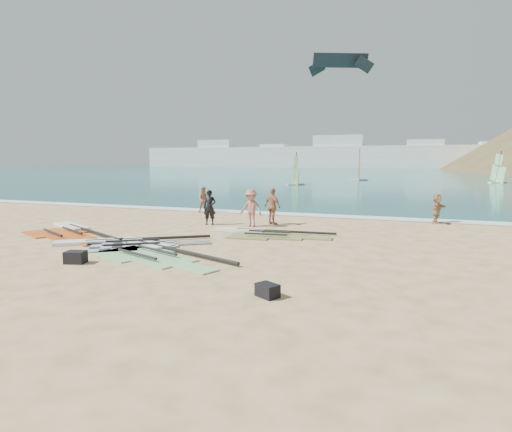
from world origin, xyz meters
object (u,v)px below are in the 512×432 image
(rig_grey, at_px, (120,243))
(person_wetsuit, at_px, (210,207))
(gear_bag_far, at_px, (267,290))
(beachgoer_back, at_px, (273,206))
(gear_bag_near, at_px, (76,257))
(rig_red, at_px, (70,231))
(rig_orange, at_px, (260,233))
(rig_green, at_px, (151,251))
(beachgoer_right, at_px, (437,209))
(beachgoer_mid, at_px, (251,208))
(beachgoer_left, at_px, (204,200))

(rig_grey, xyz_separation_m, person_wetsuit, (0.99, 5.67, 0.81))
(gear_bag_far, height_order, beachgoer_back, beachgoer_back)
(person_wetsuit, relative_size, beachgoer_back, 0.95)
(gear_bag_near, height_order, beachgoer_back, beachgoer_back)
(rig_red, bearing_deg, person_wetsuit, 66.77)
(rig_orange, height_order, person_wetsuit, person_wetsuit)
(rig_grey, height_order, person_wetsuit, person_wetsuit)
(gear_bag_far, distance_m, beachgoer_back, 11.27)
(rig_grey, relative_size, rig_green, 0.94)
(rig_red, bearing_deg, beachgoer_right, 55.30)
(rig_red, xyz_separation_m, beachgoer_mid, (7.01, 4.21, 0.85))
(person_wetsuit, bearing_deg, rig_grey, -112.98)
(rig_green, distance_m, beachgoer_right, 14.45)
(rig_green, bearing_deg, beachgoer_back, 96.12)
(beachgoer_back, bearing_deg, beachgoer_right, -127.49)
(beachgoer_left, bearing_deg, person_wetsuit, -89.32)
(rig_grey, relative_size, rig_red, 0.95)
(gear_bag_near, bearing_deg, beachgoer_right, 49.62)
(rig_orange, distance_m, beachgoer_back, 2.97)
(gear_bag_far, height_order, person_wetsuit, person_wetsuit)
(gear_bag_near, relative_size, beachgoer_right, 0.39)
(rig_red, bearing_deg, rig_green, 4.89)
(gear_bag_near, xyz_separation_m, beachgoer_right, (10.95, 12.87, 0.57))
(rig_red, bearing_deg, gear_bag_far, 0.32)
(gear_bag_far, height_order, beachgoer_right, beachgoer_right)
(rig_grey, relative_size, beachgoer_back, 3.14)
(beachgoer_left, bearing_deg, beachgoer_right, -29.62)
(rig_green, bearing_deg, beachgoer_mid, 100.14)
(beachgoer_mid, bearing_deg, beachgoer_right, 36.44)
(rig_green, distance_m, rig_orange, 5.26)
(beachgoer_left, relative_size, beachgoer_back, 0.86)
(rig_orange, bearing_deg, gear_bag_far, -73.32)
(rig_green, bearing_deg, rig_grey, 179.72)
(rig_orange, bearing_deg, person_wetsuit, 147.99)
(person_wetsuit, bearing_deg, gear_bag_near, -105.88)
(person_wetsuit, bearing_deg, beachgoer_mid, -10.33)
(beachgoer_left, distance_m, beachgoer_right, 13.06)
(beachgoer_right, bearing_deg, rig_grey, 153.45)
(person_wetsuit, relative_size, beachgoer_right, 1.14)
(gear_bag_near, height_order, beachgoer_mid, beachgoer_mid)
(rig_grey, relative_size, person_wetsuit, 3.31)
(rig_grey, distance_m, rig_green, 1.99)
(gear_bag_near, height_order, beachgoer_left, beachgoer_left)
(rig_red, distance_m, person_wetsuit, 6.42)
(beachgoer_left, xyz_separation_m, beachgoer_back, (5.41, -3.20, 0.13))
(rig_red, distance_m, beachgoer_left, 8.78)
(rig_grey, xyz_separation_m, beachgoer_right, (11.52, 9.98, 0.71))
(rig_orange, distance_m, beachgoer_right, 9.49)
(rig_grey, xyz_separation_m, beachgoer_left, (-1.54, 9.98, 0.73))
(rig_green, distance_m, beachgoer_left, 11.26)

